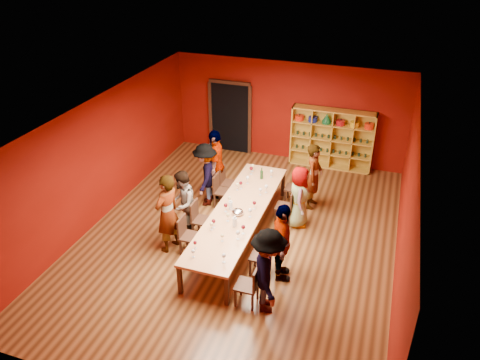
# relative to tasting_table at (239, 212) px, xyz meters

# --- Properties ---
(room_shell) EXTENTS (7.10, 9.10, 3.04)m
(room_shell) POSITION_rel_tasting_table_xyz_m (0.00, 0.00, 0.80)
(room_shell) COLOR #502D15
(room_shell) RESTS_ON ground
(tasting_table) EXTENTS (1.10, 4.50, 0.75)m
(tasting_table) POSITION_rel_tasting_table_xyz_m (0.00, 0.00, 0.00)
(tasting_table) COLOR #BB7D4E
(tasting_table) RESTS_ON ground
(doorway) EXTENTS (1.40, 0.17, 2.30)m
(doorway) POSITION_rel_tasting_table_xyz_m (-1.80, 4.43, 0.42)
(doorway) COLOR black
(doorway) RESTS_ON ground
(shelving_unit) EXTENTS (2.40, 0.40, 1.80)m
(shelving_unit) POSITION_rel_tasting_table_xyz_m (1.40, 4.32, 0.28)
(shelving_unit) COLOR gold
(shelving_unit) RESTS_ON ground
(chair_person_left_1) EXTENTS (0.42, 0.42, 0.89)m
(chair_person_left_1) POSITION_rel_tasting_table_xyz_m (-0.91, -0.90, -0.20)
(chair_person_left_1) COLOR black
(chair_person_left_1) RESTS_ON ground
(person_left_1) EXTENTS (0.66, 0.79, 1.86)m
(person_left_1) POSITION_rel_tasting_table_xyz_m (-1.34, -0.90, 0.23)
(person_left_1) COLOR #504F55
(person_left_1) RESTS_ON ground
(chair_person_left_2) EXTENTS (0.42, 0.42, 0.89)m
(chair_person_left_2) POSITION_rel_tasting_table_xyz_m (-0.91, -0.23, -0.20)
(chair_person_left_2) COLOR black
(chair_person_left_2) RESTS_ON ground
(person_left_2) EXTENTS (0.56, 0.84, 1.60)m
(person_left_2) POSITION_rel_tasting_table_xyz_m (-1.31, -0.23, 0.10)
(person_left_2) COLOR pink
(person_left_2) RESTS_ON ground
(chair_person_left_3) EXTENTS (0.42, 0.42, 0.89)m
(chair_person_left_3) POSITION_rel_tasting_table_xyz_m (-0.91, 1.15, -0.20)
(chair_person_left_3) COLOR black
(chair_person_left_3) RESTS_ON ground
(person_left_3) EXTENTS (0.68, 1.16, 1.68)m
(person_left_3) POSITION_rel_tasting_table_xyz_m (-1.30, 1.15, 0.14)
(person_left_3) COLOR #121832
(person_left_3) RESTS_ON ground
(chair_person_left_4) EXTENTS (0.42, 0.42, 0.89)m
(chair_person_left_4) POSITION_rel_tasting_table_xyz_m (-0.91, 1.60, -0.20)
(chair_person_left_4) COLOR black
(chair_person_left_4) RESTS_ON ground
(person_left_4) EXTENTS (0.76, 1.20, 1.90)m
(person_left_4) POSITION_rel_tasting_table_xyz_m (-1.20, 1.60, 0.25)
(person_left_4) COLOR #4D4D52
(person_left_4) RESTS_ON ground
(chair_person_right_0) EXTENTS (0.42, 0.42, 0.89)m
(chair_person_right_0) POSITION_rel_tasting_table_xyz_m (0.91, -2.00, -0.20)
(chair_person_right_0) COLOR black
(chair_person_right_0) RESTS_ON ground
(person_right_0) EXTENTS (0.84, 1.23, 1.77)m
(person_right_0) POSITION_rel_tasting_table_xyz_m (1.24, -2.00, 0.18)
(person_right_0) COLOR silver
(person_right_0) RESTS_ON ground
(chair_person_right_1) EXTENTS (0.42, 0.42, 0.89)m
(chair_person_right_1) POSITION_rel_tasting_table_xyz_m (0.91, -1.06, -0.20)
(chair_person_right_1) COLOR black
(chair_person_right_1) RESTS_ON ground
(person_right_1) EXTENTS (0.74, 1.12, 1.75)m
(person_right_1) POSITION_rel_tasting_table_xyz_m (1.25, -1.06, 0.17)
(person_right_1) COLOR #5A7DB9
(person_right_1) RESTS_ON ground
(chair_person_right_3) EXTENTS (0.42, 0.42, 0.89)m
(chair_person_right_3) POSITION_rel_tasting_table_xyz_m (0.91, 0.95, -0.20)
(chair_person_right_3) COLOR black
(chair_person_right_3) RESTS_ON ground
(person_right_3) EXTENTS (0.58, 0.83, 1.55)m
(person_right_3) POSITION_rel_tasting_table_xyz_m (1.17, 0.95, 0.07)
(person_right_3) COLOR #5D82C1
(person_right_3) RESTS_ON ground
(chair_person_right_4) EXTENTS (0.42, 0.42, 0.89)m
(chair_person_right_4) POSITION_rel_tasting_table_xyz_m (0.91, 1.91, -0.20)
(chair_person_right_4) COLOR black
(chair_person_right_4) RESTS_ON ground
(person_right_4) EXTENTS (0.49, 0.65, 1.73)m
(person_right_4) POSITION_rel_tasting_table_xyz_m (1.33, 1.91, 0.17)
(person_right_4) COLOR #C78593
(person_right_4) RESTS_ON ground
(wine_glass_0) EXTENTS (0.08, 0.08, 0.19)m
(wine_glass_0) POSITION_rel_tasting_table_xyz_m (-0.30, -1.91, 0.19)
(wine_glass_0) COLOR silver
(wine_glass_0) RESTS_ON tasting_table
(wine_glass_1) EXTENTS (0.08, 0.08, 0.21)m
(wine_glass_1) POSITION_rel_tasting_table_xyz_m (-0.27, 0.91, 0.20)
(wine_glass_1) COLOR silver
(wine_glass_1) RESTS_ON tasting_table
(wine_glass_2) EXTENTS (0.09, 0.09, 0.22)m
(wine_glass_2) POSITION_rel_tasting_table_xyz_m (0.38, -0.85, 0.21)
(wine_glass_2) COLOR silver
(wine_glass_2) RESTS_ON tasting_table
(wine_glass_3) EXTENTS (0.09, 0.09, 0.22)m
(wine_glass_3) POSITION_rel_tasting_table_xyz_m (0.33, -1.07, 0.21)
(wine_glass_3) COLOR silver
(wine_glass_3) RESTS_ON tasting_table
(wine_glass_4) EXTENTS (0.09, 0.09, 0.21)m
(wine_glass_4) POSITION_rel_tasting_table_xyz_m (-0.29, -0.84, 0.21)
(wine_glass_4) COLOR silver
(wine_glass_4) RESTS_ON tasting_table
(wine_glass_5) EXTENTS (0.08, 0.08, 0.21)m
(wine_glass_5) POSITION_rel_tasting_table_xyz_m (-0.09, -0.52, 0.20)
(wine_glass_5) COLOR silver
(wine_glass_5) RESTS_ON tasting_table
(wine_glass_6) EXTENTS (0.09, 0.09, 0.22)m
(wine_glass_6) POSITION_rel_tasting_table_xyz_m (-0.26, -0.17, 0.21)
(wine_glass_6) COLOR silver
(wine_glass_6) RESTS_ON tasting_table
(wine_glass_7) EXTENTS (0.09, 0.09, 0.21)m
(wine_glass_7) POSITION_rel_tasting_table_xyz_m (-0.20, 1.21, 0.21)
(wine_glass_7) COLOR silver
(wine_glass_7) RESTS_ON tasting_table
(wine_glass_8) EXTENTS (0.09, 0.09, 0.22)m
(wine_glass_8) POSITION_rel_tasting_table_xyz_m (0.32, -0.20, 0.21)
(wine_glass_8) COLOR silver
(wine_glass_8) RESTS_ON tasting_table
(wine_glass_9) EXTENTS (0.08, 0.08, 0.20)m
(wine_glass_9) POSITION_rel_tasting_table_xyz_m (-0.30, 0.18, 0.19)
(wine_glass_9) COLOR silver
(wine_glass_9) RESTS_ON tasting_table
(wine_glass_10) EXTENTS (0.07, 0.07, 0.18)m
(wine_glass_10) POSITION_rel_tasting_table_xyz_m (0.05, -1.24, 0.18)
(wine_glass_10) COLOR silver
(wine_glass_10) RESTS_ON tasting_table
(wine_glass_11) EXTENTS (0.08, 0.08, 0.20)m
(wine_glass_11) POSITION_rel_tasting_table_xyz_m (-0.33, 0.82, 0.20)
(wine_glass_11) COLOR silver
(wine_glass_11) RESTS_ON tasting_table
(wine_glass_12) EXTENTS (0.08, 0.08, 0.19)m
(wine_glass_12) POSITION_rel_tasting_table_xyz_m (-0.37, -1.64, 0.19)
(wine_glass_12) COLOR silver
(wine_glass_12) RESTS_ON tasting_table
(wine_glass_13) EXTENTS (0.08, 0.08, 0.20)m
(wine_glass_13) POSITION_rel_tasting_table_xyz_m (-0.31, -0.93, 0.19)
(wine_glass_13) COLOR silver
(wine_glass_13) RESTS_ON tasting_table
(wine_glass_14) EXTENTS (0.09, 0.09, 0.22)m
(wine_glass_14) POSITION_rel_tasting_table_xyz_m (-0.27, 1.86, 0.21)
(wine_glass_14) COLOR silver
(wine_glass_14) RESTS_ON tasting_table
(wine_glass_15) EXTENTS (0.09, 0.09, 0.22)m
(wine_glass_15) POSITION_rel_tasting_table_xyz_m (0.36, 0.94, 0.21)
(wine_glass_15) COLOR silver
(wine_glass_15) RESTS_ON tasting_table
(wine_glass_16) EXTENTS (0.08, 0.08, 0.21)m
(wine_glass_16) POSITION_rel_tasting_table_xyz_m (0.32, -1.86, 0.20)
(wine_glass_16) COLOR silver
(wine_glass_16) RESTS_ON tasting_table
(wine_glass_17) EXTENTS (0.08, 0.08, 0.21)m
(wine_glass_17) POSITION_rel_tasting_table_xyz_m (0.27, 1.73, 0.20)
(wine_glass_17) COLOR silver
(wine_glass_17) RESTS_ON tasting_table
(wine_glass_18) EXTENTS (0.08, 0.08, 0.21)m
(wine_glass_18) POSITION_rel_tasting_table_xyz_m (0.31, 0.15, 0.20)
(wine_glass_18) COLOR silver
(wine_glass_18) RESTS_ON tasting_table
(wine_glass_19) EXTENTS (0.09, 0.09, 0.22)m
(wine_glass_19) POSITION_rel_tasting_table_xyz_m (-0.26, 1.71, 0.21)
(wine_glass_19) COLOR silver
(wine_glass_19) RESTS_ON tasting_table
(wine_glass_20) EXTENTS (0.08, 0.08, 0.19)m
(wine_glass_20) POSITION_rel_tasting_table_xyz_m (0.26, 0.78, 0.19)
(wine_glass_20) COLOR silver
(wine_glass_20) RESTS_ON tasting_table
(spittoon_bowl) EXTENTS (0.26, 0.26, 0.15)m
(spittoon_bowl) POSITION_rel_tasting_table_xyz_m (0.02, -0.19, 0.11)
(spittoon_bowl) COLOR silver
(spittoon_bowl) RESTS_ON tasting_table
(carafe_a) EXTENTS (0.11, 0.11, 0.24)m
(carafe_a) POSITION_rel_tasting_table_xyz_m (-0.19, -0.04, 0.16)
(carafe_a) COLOR silver
(carafe_a) RESTS_ON tasting_table
(carafe_b) EXTENTS (0.12, 0.12, 0.25)m
(carafe_b) POSITION_rel_tasting_table_xyz_m (0.12, -0.65, 0.16)
(carafe_b) COLOR silver
(carafe_b) RESTS_ON tasting_table
(wine_bottle) EXTENTS (0.08, 0.08, 0.31)m
(wine_bottle) POSITION_rel_tasting_table_xyz_m (0.06, 1.57, 0.17)
(wine_bottle) COLOR #133617
(wine_bottle) RESTS_ON tasting_table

